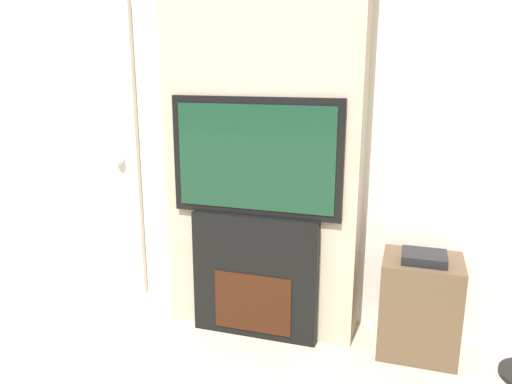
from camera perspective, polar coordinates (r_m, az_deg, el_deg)
wall_back at (r=3.18m, az=1.93°, el=9.19°), size 6.00×0.06×2.70m
chimney_breast at (r=2.99m, az=0.93°, el=8.88°), size 1.18×0.32×2.70m
fireplace at (r=3.09m, az=-0.01°, el=-9.53°), size 0.77×0.15×0.77m
television at (r=2.87m, az=-0.02°, el=3.99°), size 1.01×0.07×0.69m
media_stand at (r=3.09m, az=18.19°, el=-12.13°), size 0.44×0.37×0.63m
entry_door at (r=3.76m, az=-18.64°, el=4.33°), size 0.81×0.09×2.06m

